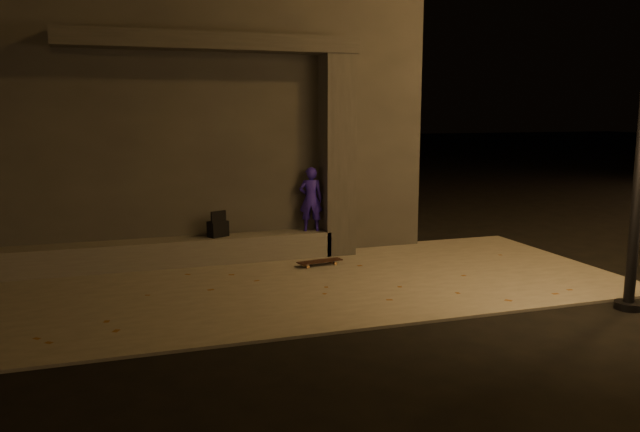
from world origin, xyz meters
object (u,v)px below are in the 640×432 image
object	(u,v)px
backpack	(218,228)
skateboarder	(311,199)
column	(337,156)
skateboard	(320,262)

from	to	relation	value
backpack	skateboarder	bearing A→B (deg)	-25.00
skateboarder	column	bearing A→B (deg)	-160.76
column	skateboard	distance (m)	2.01
column	backpack	size ratio (longest dim) A/B	7.77
column	skateboard	size ratio (longest dim) A/B	4.43
column	skateboarder	size ratio (longest dim) A/B	3.08
backpack	skateboard	bearing A→B (deg)	-52.50
backpack	skateboard	world-z (taller)	backpack
skateboarder	backpack	bearing A→B (deg)	19.24
column	skateboarder	bearing A→B (deg)	180.00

